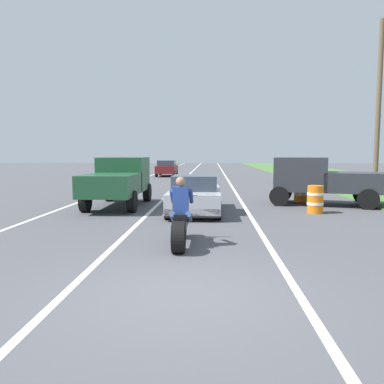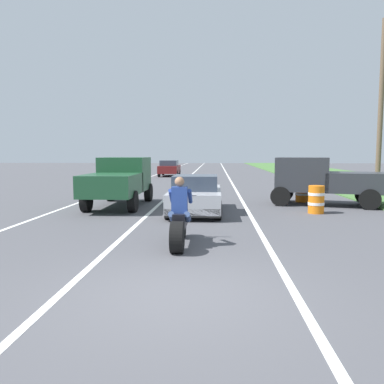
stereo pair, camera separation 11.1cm
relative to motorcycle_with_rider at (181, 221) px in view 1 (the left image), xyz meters
name	(u,v)px [view 1 (the left image)]	position (x,y,z in m)	size (l,w,h in m)	color
ground_plane	(181,294)	(0.25, -3.05, -0.59)	(160.00, 160.00, 0.00)	#4C4C51
lane_stripe_left_solid	(125,185)	(-5.15, 16.95, -0.59)	(0.14, 120.00, 0.01)	white
lane_stripe_right_solid	(231,186)	(2.05, 16.95, -0.59)	(0.14, 120.00, 0.01)	white
lane_stripe_centre_dashed	(178,186)	(-1.55, 16.95, -0.59)	(0.14, 120.00, 0.01)	white
motorcycle_with_rider	(181,221)	(0.00, 0.00, 0.00)	(0.70, 2.21, 1.62)	black
sports_car_silver	(195,195)	(0.11, 5.18, 0.04)	(1.84, 4.30, 1.37)	#B7B7BC
pickup_truck_left_lane_dark_green	(119,179)	(-3.06, 6.72, 0.51)	(2.02, 4.80, 1.98)	#1E4C2D
pickup_truck_right_shoulder_dark_grey	(324,179)	(5.40, 7.54, 0.51)	(5.14, 3.14, 1.98)	#2D3035
utility_pole_roadside	(378,110)	(8.86, 10.87, 3.69)	(0.24, 0.24, 8.57)	brown
construction_barrel_nearest	(315,199)	(4.45, 5.26, -0.09)	(0.58, 0.58, 1.00)	orange
construction_barrel_mid	(301,190)	(4.68, 8.59, -0.09)	(0.58, 0.58, 1.00)	orange
distant_car_far_ahead	(167,168)	(-3.50, 27.60, 0.18)	(1.80, 4.00, 1.50)	maroon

